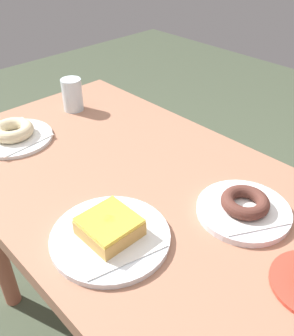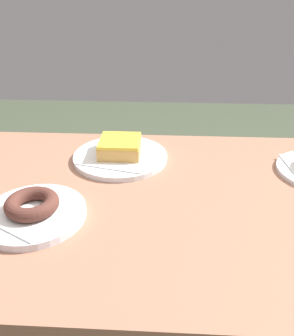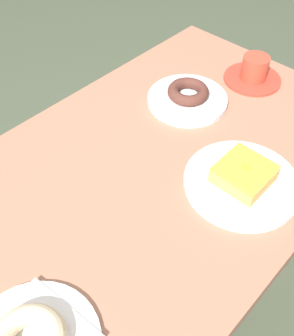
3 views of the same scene
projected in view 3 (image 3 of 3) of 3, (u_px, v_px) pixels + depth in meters
name	position (u px, v px, depth m)	size (l,w,h in m)	color
ground_plane	(146.00, 317.00, 1.42)	(6.00, 6.00, 0.00)	#46503C
table	(145.00, 206.00, 0.94)	(1.13, 0.66, 0.77)	#9F6B52
plate_chocolate_ring	(187.00, 100.00, 1.01)	(0.20, 0.20, 0.02)	white
napkin_chocolate_ring	(188.00, 97.00, 1.00)	(0.14, 0.14, 0.00)	white
donut_chocolate_ring	(188.00, 92.00, 0.99)	(0.10, 0.10, 0.03)	#552E25
plate_glazed_square	(241.00, 183.00, 0.82)	(0.24, 0.24, 0.01)	white
napkin_glazed_square	(242.00, 180.00, 0.82)	(0.17, 0.17, 0.00)	white
donut_glazed_square	(244.00, 174.00, 0.80)	(0.10, 0.10, 0.04)	tan
coffee_cup	(254.00, 71.00, 1.06)	(0.15, 0.15, 0.07)	#C63D2D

